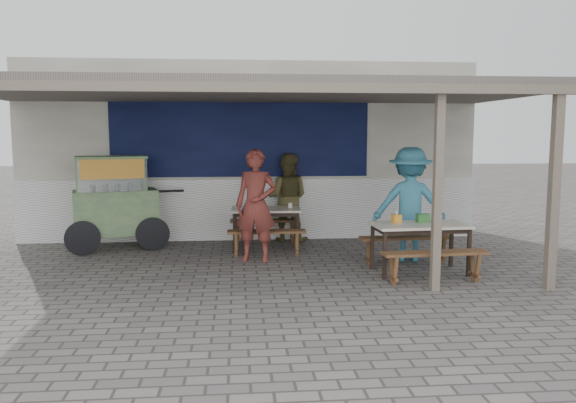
{
  "coord_description": "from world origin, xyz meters",
  "views": [
    {
      "loc": [
        -0.28,
        -8.03,
        2.09
      ],
      "look_at": [
        0.53,
        0.9,
        1.0
      ],
      "focal_mm": 35.0,
      "sensor_mm": 36.0,
      "label": 1
    }
  ],
  "objects_px": {
    "table_left": "(266,213)",
    "table_right": "(420,229)",
    "bench_right_wall": "(406,243)",
    "tissue_box": "(396,219)",
    "donation_box": "(423,218)",
    "vendor_cart": "(115,199)",
    "patron_wall_side": "(287,197)",
    "bench_left_wall": "(265,226)",
    "patron_right_table": "(410,204)",
    "condiment_bowl": "(259,206)",
    "condiment_jar": "(290,205)",
    "patron_street_side": "(256,205)",
    "bench_left_street": "(267,237)",
    "bench_right_street": "(435,259)"
  },
  "relations": [
    {
      "from": "patron_street_side",
      "to": "donation_box",
      "type": "height_order",
      "value": "patron_street_side"
    },
    {
      "from": "bench_right_wall",
      "to": "vendor_cart",
      "type": "height_order",
      "value": "vendor_cart"
    },
    {
      "from": "bench_left_street",
      "to": "vendor_cart",
      "type": "distance_m",
      "value": 2.9
    },
    {
      "from": "table_right",
      "to": "tissue_box",
      "type": "relative_size",
      "value": 11.62
    },
    {
      "from": "table_right",
      "to": "condiment_bowl",
      "type": "xyz_separation_m",
      "value": [
        -2.33,
        2.06,
        0.1
      ]
    },
    {
      "from": "patron_wall_side",
      "to": "patron_right_table",
      "type": "height_order",
      "value": "patron_right_table"
    },
    {
      "from": "bench_right_wall",
      "to": "condiment_jar",
      "type": "distance_m",
      "value": 2.29
    },
    {
      "from": "vendor_cart",
      "to": "patron_wall_side",
      "type": "distance_m",
      "value": 3.21
    },
    {
      "from": "vendor_cart",
      "to": "patron_wall_side",
      "type": "xyz_separation_m",
      "value": [
        3.18,
        0.48,
        -0.06
      ]
    },
    {
      "from": "patron_right_table",
      "to": "donation_box",
      "type": "xyz_separation_m",
      "value": [
        -0.02,
        -0.72,
        -0.12
      ]
    },
    {
      "from": "donation_box",
      "to": "condiment_bowl",
      "type": "xyz_separation_m",
      "value": [
        -2.42,
        1.92,
        -0.04
      ]
    },
    {
      "from": "vendor_cart",
      "to": "patron_right_table",
      "type": "relative_size",
      "value": 1.07
    },
    {
      "from": "patron_wall_side",
      "to": "bench_left_street",
      "type": "bearing_deg",
      "value": 85.81
    },
    {
      "from": "bench_left_wall",
      "to": "condiment_bowl",
      "type": "relative_size",
      "value": 6.71
    },
    {
      "from": "bench_right_street",
      "to": "condiment_jar",
      "type": "height_order",
      "value": "condiment_jar"
    },
    {
      "from": "patron_street_side",
      "to": "patron_wall_side",
      "type": "distance_m",
      "value": 1.8
    },
    {
      "from": "patron_street_side",
      "to": "condiment_bowl",
      "type": "height_order",
      "value": "patron_street_side"
    },
    {
      "from": "condiment_jar",
      "to": "vendor_cart",
      "type": "bearing_deg",
      "value": 176.0
    },
    {
      "from": "patron_right_table",
      "to": "tissue_box",
      "type": "height_order",
      "value": "patron_right_table"
    },
    {
      "from": "bench_left_street",
      "to": "donation_box",
      "type": "xyz_separation_m",
      "value": [
        2.32,
        -1.22,
        0.48
      ]
    },
    {
      "from": "table_left",
      "to": "patron_street_side",
      "type": "bearing_deg",
      "value": -100.92
    },
    {
      "from": "table_right",
      "to": "condiment_jar",
      "type": "distance_m",
      "value": 2.68
    },
    {
      "from": "table_left",
      "to": "bench_left_wall",
      "type": "distance_m",
      "value": 0.69
    },
    {
      "from": "patron_wall_side",
      "to": "tissue_box",
      "type": "xyz_separation_m",
      "value": [
        1.44,
        -2.57,
        -0.05
      ]
    },
    {
      "from": "bench_left_wall",
      "to": "bench_right_street",
      "type": "relative_size",
      "value": 0.89
    },
    {
      "from": "bench_right_wall",
      "to": "condiment_bowl",
      "type": "distance_m",
      "value": 2.77
    },
    {
      "from": "bench_right_street",
      "to": "table_left",
      "type": "bearing_deg",
      "value": 128.55
    },
    {
      "from": "bench_left_street",
      "to": "condiment_jar",
      "type": "distance_m",
      "value": 0.93
    },
    {
      "from": "bench_left_street",
      "to": "patron_street_side",
      "type": "height_order",
      "value": "patron_street_side"
    },
    {
      "from": "bench_left_wall",
      "to": "patron_street_side",
      "type": "xyz_separation_m",
      "value": [
        -0.22,
        -1.52,
        0.59
      ]
    },
    {
      "from": "table_right",
      "to": "condiment_bowl",
      "type": "distance_m",
      "value": 3.11
    },
    {
      "from": "patron_street_side",
      "to": "condiment_jar",
      "type": "xyz_separation_m",
      "value": [
        0.66,
        0.97,
        -0.13
      ]
    },
    {
      "from": "table_right",
      "to": "donation_box",
      "type": "height_order",
      "value": "donation_box"
    },
    {
      "from": "patron_street_side",
      "to": "tissue_box",
      "type": "xyz_separation_m",
      "value": [
        2.1,
        -0.9,
        -0.11
      ]
    },
    {
      "from": "bench_right_street",
      "to": "tissue_box",
      "type": "xyz_separation_m",
      "value": [
        -0.35,
        0.73,
        0.47
      ]
    },
    {
      "from": "table_left",
      "to": "table_right",
      "type": "relative_size",
      "value": 0.87
    },
    {
      "from": "bench_right_street",
      "to": "tissue_box",
      "type": "distance_m",
      "value": 0.94
    },
    {
      "from": "patron_street_side",
      "to": "table_right",
      "type": "bearing_deg",
      "value": -10.03
    },
    {
      "from": "bench_right_street",
      "to": "bench_left_street",
      "type": "bearing_deg",
      "value": 136.47
    },
    {
      "from": "bench_left_wall",
      "to": "donation_box",
      "type": "bearing_deg",
      "value": -45.08
    },
    {
      "from": "vendor_cart",
      "to": "table_right",
      "type": "bearing_deg",
      "value": -39.89
    },
    {
      "from": "table_right",
      "to": "tissue_box",
      "type": "bearing_deg",
      "value": 153.28
    },
    {
      "from": "patron_street_side",
      "to": "donation_box",
      "type": "xyz_separation_m",
      "value": [
        2.5,
        -0.9,
        -0.11
      ]
    },
    {
      "from": "bench_right_wall",
      "to": "bench_left_street",
      "type": "bearing_deg",
      "value": 157.96
    },
    {
      "from": "bench_right_wall",
      "to": "condiment_bowl",
      "type": "xyz_separation_m",
      "value": [
        -2.3,
        1.47,
        0.44
      ]
    },
    {
      "from": "bench_right_wall",
      "to": "tissue_box",
      "type": "xyz_separation_m",
      "value": [
        -0.29,
        -0.45,
        0.47
      ]
    },
    {
      "from": "tissue_box",
      "to": "patron_right_table",
      "type": "bearing_deg",
      "value": 59.34
    },
    {
      "from": "condiment_bowl",
      "to": "tissue_box",
      "type": "bearing_deg",
      "value": -43.62
    },
    {
      "from": "bench_left_street",
      "to": "patron_street_side",
      "type": "distance_m",
      "value": 0.7
    },
    {
      "from": "bench_left_wall",
      "to": "table_right",
      "type": "distance_m",
      "value": 3.39
    }
  ]
}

